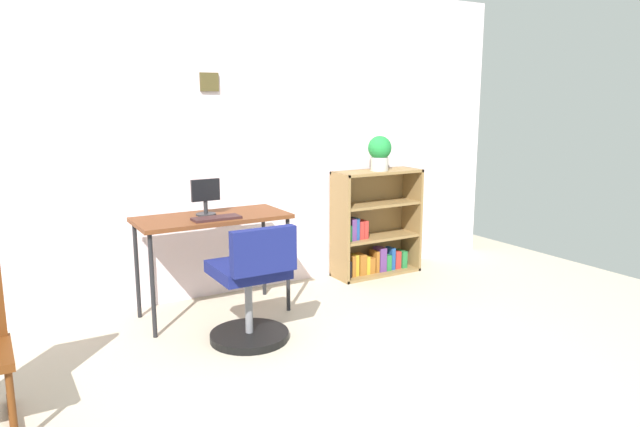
# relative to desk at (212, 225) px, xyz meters

# --- Properties ---
(ground_plane) EXTENTS (6.24, 6.24, 0.00)m
(ground_plane) POSITION_rel_desk_xyz_m (0.41, -1.69, -0.68)
(ground_plane) COLOR #B4A792
(wall_back) EXTENTS (5.20, 0.12, 2.48)m
(wall_back) POSITION_rel_desk_xyz_m (0.41, 0.46, 0.57)
(wall_back) COLOR silver
(wall_back) RESTS_ON ground_plane
(desk) EXTENTS (1.08, 0.50, 0.74)m
(desk) POSITION_rel_desk_xyz_m (0.00, 0.00, 0.00)
(desk) COLOR brown
(desk) RESTS_ON ground_plane
(monitor) EXTENTS (0.21, 0.14, 0.26)m
(monitor) POSITION_rel_desk_xyz_m (-0.03, 0.04, 0.20)
(monitor) COLOR #262628
(monitor) RESTS_ON desk
(keyboard) EXTENTS (0.33, 0.14, 0.02)m
(keyboard) POSITION_rel_desk_xyz_m (-0.02, -0.14, 0.07)
(keyboard) COLOR #361E1E
(keyboard) RESTS_ON desk
(office_chair) EXTENTS (0.52, 0.55, 0.80)m
(office_chair) POSITION_rel_desk_xyz_m (0.03, -0.62, -0.32)
(office_chair) COLOR black
(office_chair) RESTS_ON ground_plane
(bookshelf_low) EXTENTS (0.81, 0.30, 0.94)m
(bookshelf_low) POSITION_rel_desk_xyz_m (1.61, 0.26, -0.27)
(bookshelf_low) COLOR olive
(bookshelf_low) RESTS_ON ground_plane
(potted_plant_on_shelf) EXTENTS (0.21, 0.21, 0.31)m
(potted_plant_on_shelf) POSITION_rel_desk_xyz_m (1.63, 0.21, 0.44)
(potted_plant_on_shelf) COLOR #B7B2A8
(potted_plant_on_shelf) RESTS_ON bookshelf_low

